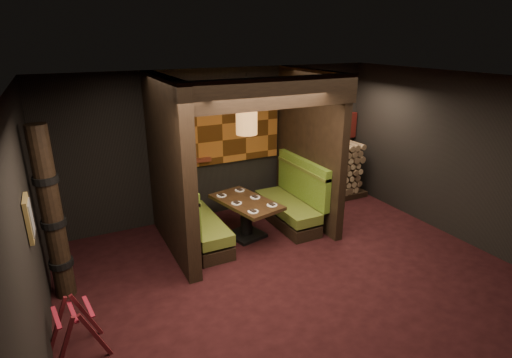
% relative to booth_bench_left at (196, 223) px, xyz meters
% --- Properties ---
extents(floor, '(6.50, 5.50, 0.02)m').
position_rel_booth_bench_left_xyz_m(floor, '(0.96, -1.65, -0.41)').
color(floor, black).
rests_on(floor, ground).
extents(ceiling, '(6.50, 5.50, 0.02)m').
position_rel_booth_bench_left_xyz_m(ceiling, '(0.96, -1.65, 2.46)').
color(ceiling, black).
rests_on(ceiling, ground).
extents(wall_back, '(6.50, 0.02, 2.85)m').
position_rel_booth_bench_left_xyz_m(wall_back, '(0.96, 1.11, 1.02)').
color(wall_back, black).
rests_on(wall_back, ground).
extents(wall_front, '(6.50, 0.02, 2.85)m').
position_rel_booth_bench_left_xyz_m(wall_front, '(0.96, -4.41, 1.02)').
color(wall_front, black).
rests_on(wall_front, ground).
extents(wall_left, '(0.02, 5.50, 2.85)m').
position_rel_booth_bench_left_xyz_m(wall_left, '(-2.30, -1.65, 1.02)').
color(wall_left, black).
rests_on(wall_left, ground).
extents(wall_right, '(0.02, 5.50, 2.85)m').
position_rel_booth_bench_left_xyz_m(wall_right, '(4.22, -1.65, 1.02)').
color(wall_right, black).
rests_on(wall_right, ground).
extents(partition_left, '(0.20, 2.20, 2.85)m').
position_rel_booth_bench_left_xyz_m(partition_left, '(-0.39, -0.00, 1.02)').
color(partition_left, black).
rests_on(partition_left, floor).
extents(partition_right, '(0.15, 2.10, 2.85)m').
position_rel_booth_bench_left_xyz_m(partition_right, '(2.26, 0.05, 1.02)').
color(partition_right, black).
rests_on(partition_right, floor).
extents(header_beam, '(2.85, 0.18, 0.44)m').
position_rel_booth_bench_left_xyz_m(header_beam, '(0.94, -0.95, 2.23)').
color(header_beam, black).
rests_on(header_beam, partition_left).
extents(tapa_back_panel, '(2.40, 0.06, 1.55)m').
position_rel_booth_bench_left_xyz_m(tapa_back_panel, '(0.94, 1.06, 1.42)').
color(tapa_back_panel, '#99561C').
rests_on(tapa_back_panel, wall_back).
extents(tapa_side_panel, '(0.04, 1.85, 1.45)m').
position_rel_booth_bench_left_xyz_m(tapa_side_panel, '(-0.27, 0.17, 1.45)').
color(tapa_side_panel, '#99561C').
rests_on(tapa_side_panel, partition_left).
extents(lacquer_shelf, '(0.60, 0.12, 0.07)m').
position_rel_booth_bench_left_xyz_m(lacquer_shelf, '(0.36, 1.00, 0.78)').
color(lacquer_shelf, '#5C2416').
rests_on(lacquer_shelf, wall_back).
extents(booth_bench_left, '(0.68, 1.60, 1.14)m').
position_rel_booth_bench_left_xyz_m(booth_bench_left, '(0.00, 0.00, 0.00)').
color(booth_bench_left, black).
rests_on(booth_bench_left, floor).
extents(booth_bench_right, '(0.68, 1.60, 1.14)m').
position_rel_booth_bench_left_xyz_m(booth_bench_right, '(1.89, 0.00, 0.00)').
color(booth_bench_right, black).
rests_on(booth_bench_right, floor).
extents(dining_table, '(0.99, 1.44, 0.69)m').
position_rel_booth_bench_left_xyz_m(dining_table, '(0.88, -0.12, 0.06)').
color(dining_table, black).
rests_on(dining_table, floor).
extents(place_settings, '(0.78, 1.15, 0.03)m').
position_rel_booth_bench_left_xyz_m(place_settings, '(0.88, -0.12, 0.30)').
color(place_settings, white).
rests_on(place_settings, dining_table).
extents(pendant_lamp, '(0.35, 0.35, 0.97)m').
position_rel_booth_bench_left_xyz_m(pendant_lamp, '(0.88, -0.17, 1.71)').
color(pendant_lamp, olive).
rests_on(pendant_lamp, ceiling).
extents(framed_picture, '(0.05, 0.36, 0.46)m').
position_rel_booth_bench_left_xyz_m(framed_picture, '(-2.25, -1.55, 1.22)').
color(framed_picture, olive).
rests_on(framed_picture, wall_left).
extents(luggage_rack, '(0.69, 0.53, 0.70)m').
position_rel_booth_bench_left_xyz_m(luggage_rack, '(-2.01, -1.83, -0.05)').
color(luggage_rack, '#4B1116').
rests_on(luggage_rack, floor).
extents(totem_column, '(0.31, 0.31, 2.40)m').
position_rel_booth_bench_left_xyz_m(totem_column, '(-2.09, -0.55, 0.79)').
color(totem_column, black).
rests_on(totem_column, floor).
extents(firewood_stack, '(1.73, 0.70, 1.22)m').
position_rel_booth_bench_left_xyz_m(firewood_stack, '(3.25, 0.70, 0.21)').
color(firewood_stack, black).
rests_on(firewood_stack, floor).
extents(mosaic_header, '(1.83, 0.10, 0.56)m').
position_rel_booth_bench_left_xyz_m(mosaic_header, '(3.25, 1.03, 1.10)').
color(mosaic_header, maroon).
rests_on(mosaic_header, wall_back).
extents(bay_front_post, '(0.08, 0.08, 2.85)m').
position_rel_booth_bench_left_xyz_m(bay_front_post, '(2.35, 0.31, 1.02)').
color(bay_front_post, black).
rests_on(bay_front_post, floor).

